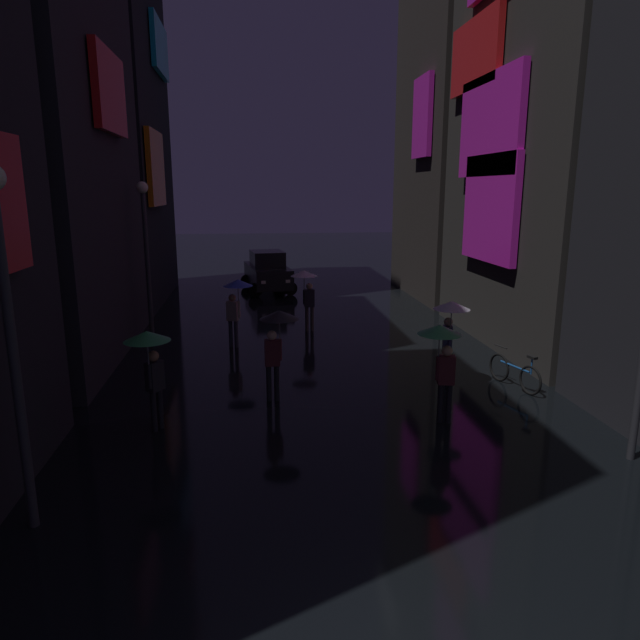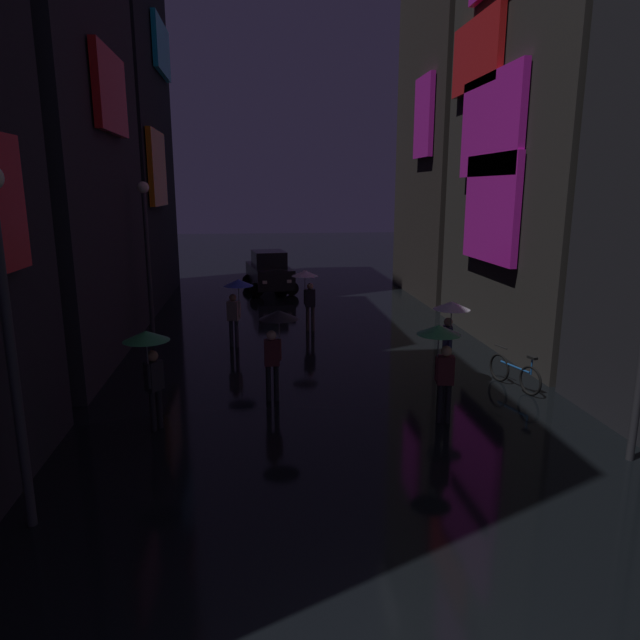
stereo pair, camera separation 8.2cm
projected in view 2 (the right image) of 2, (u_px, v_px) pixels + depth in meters
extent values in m
cube|color=red|center=(110.00, 92.00, 15.11)|extent=(0.20, 3.05, 2.10)
cube|color=orange|center=(157.00, 169.00, 22.33)|extent=(0.20, 3.27, 2.87)
cube|color=#19D8F2|center=(161.00, 48.00, 24.20)|extent=(0.20, 3.71, 2.13)
cube|color=#33302D|center=(563.00, 103.00, 16.76)|extent=(4.00, 8.41, 14.50)
cube|color=#F226D8|center=(491.00, 208.00, 16.92)|extent=(0.20, 3.57, 3.14)
cube|color=#F226D8|center=(491.00, 125.00, 16.76)|extent=(0.20, 4.20, 2.93)
cube|color=red|center=(477.00, 54.00, 17.66)|extent=(0.20, 3.70, 2.13)
cube|color=#F226D8|center=(424.00, 117.00, 23.19)|extent=(0.20, 2.14, 3.19)
cylinder|color=black|center=(448.00, 403.00, 11.88)|extent=(0.12, 0.12, 0.85)
cylinder|color=black|center=(439.00, 403.00, 11.89)|extent=(0.12, 0.12, 0.85)
cube|color=#4C1E23|center=(445.00, 370.00, 11.72)|extent=(0.37, 0.27, 0.60)
sphere|color=tan|center=(446.00, 351.00, 11.63)|extent=(0.22, 0.22, 0.22)
cylinder|color=#4C1E23|center=(437.00, 368.00, 11.67)|extent=(0.09, 0.09, 0.50)
cylinder|color=slate|center=(438.00, 353.00, 11.59)|extent=(0.02, 0.02, 0.77)
cone|color=green|center=(439.00, 330.00, 11.49)|extent=(0.90, 0.90, 0.20)
cylinder|color=#2D2D38|center=(231.00, 334.00, 17.61)|extent=(0.12, 0.12, 0.85)
cylinder|color=#2D2D38|center=(237.00, 334.00, 17.57)|extent=(0.12, 0.12, 0.85)
cube|color=gray|center=(233.00, 311.00, 17.43)|extent=(0.40, 0.33, 0.60)
sphere|color=#9E7051|center=(233.00, 298.00, 17.34)|extent=(0.22, 0.22, 0.22)
cylinder|color=gray|center=(239.00, 309.00, 17.42)|extent=(0.09, 0.09, 0.50)
cylinder|color=slate|center=(239.00, 298.00, 17.35)|extent=(0.02, 0.02, 0.77)
cone|color=#263FB2|center=(238.00, 283.00, 17.24)|extent=(0.90, 0.90, 0.20)
cylinder|color=black|center=(268.00, 383.00, 13.12)|extent=(0.12, 0.12, 0.85)
cylinder|color=black|center=(276.00, 383.00, 13.14)|extent=(0.12, 0.12, 0.85)
cube|color=#4C1E23|center=(272.00, 353.00, 12.97)|extent=(0.34, 0.23, 0.60)
sphere|color=beige|center=(271.00, 335.00, 12.88)|extent=(0.22, 0.22, 0.22)
cylinder|color=#4C1E23|center=(279.00, 350.00, 13.03)|extent=(0.09, 0.09, 0.50)
cylinder|color=slate|center=(279.00, 336.00, 12.95)|extent=(0.02, 0.02, 0.77)
cone|color=black|center=(279.00, 315.00, 12.84)|extent=(0.90, 0.90, 0.20)
cylinder|color=black|center=(446.00, 365.00, 14.50)|extent=(0.12, 0.12, 0.85)
cylinder|color=black|center=(446.00, 367.00, 14.33)|extent=(0.12, 0.12, 0.85)
cube|color=#333859|center=(447.00, 338.00, 14.25)|extent=(0.31, 0.39, 0.60)
sphere|color=tan|center=(448.00, 322.00, 14.16)|extent=(0.22, 0.22, 0.22)
cylinder|color=#333859|center=(450.00, 338.00, 14.06)|extent=(0.09, 0.09, 0.50)
cylinder|color=slate|center=(451.00, 325.00, 13.98)|extent=(0.02, 0.02, 0.77)
cone|color=silver|center=(452.00, 305.00, 13.87)|extent=(0.90, 0.90, 0.20)
cylinder|color=#38332D|center=(313.00, 319.00, 19.61)|extent=(0.12, 0.12, 0.85)
cylinder|color=#38332D|center=(308.00, 319.00, 19.59)|extent=(0.12, 0.12, 0.85)
cube|color=black|center=(310.00, 298.00, 19.44)|extent=(0.34, 0.22, 0.60)
sphere|color=tan|center=(310.00, 286.00, 19.35)|extent=(0.22, 0.22, 0.22)
cylinder|color=black|center=(305.00, 297.00, 19.36)|extent=(0.09, 0.09, 0.50)
cylinder|color=slate|center=(305.00, 287.00, 19.28)|extent=(0.02, 0.02, 0.77)
cone|color=silver|center=(305.00, 273.00, 19.18)|extent=(0.90, 0.90, 0.20)
cylinder|color=black|center=(159.00, 408.00, 11.62)|extent=(0.12, 0.12, 0.85)
cylinder|color=black|center=(153.00, 411.00, 11.46)|extent=(0.12, 0.12, 0.85)
cube|color=black|center=(154.00, 376.00, 11.38)|extent=(0.38, 0.40, 0.60)
sphere|color=#9E7051|center=(153.00, 356.00, 11.29)|extent=(0.22, 0.22, 0.22)
cylinder|color=black|center=(149.00, 376.00, 11.19)|extent=(0.09, 0.09, 0.50)
cylinder|color=slate|center=(148.00, 360.00, 11.11)|extent=(0.02, 0.02, 0.77)
cone|color=green|center=(146.00, 336.00, 11.00)|extent=(0.90, 0.90, 0.20)
torus|color=black|center=(499.00, 368.00, 14.47)|extent=(0.26, 0.71, 0.72)
torus|color=black|center=(530.00, 381.00, 13.48)|extent=(0.26, 0.71, 0.72)
cylinder|color=#1E59A5|center=(515.00, 367.00, 13.93)|extent=(0.32, 0.98, 0.05)
cylinder|color=#1E59A5|center=(532.00, 367.00, 13.40)|extent=(0.04, 0.04, 0.40)
cube|color=black|center=(532.00, 358.00, 13.35)|extent=(0.18, 0.26, 0.06)
cylinder|color=black|center=(501.00, 347.00, 14.35)|extent=(0.15, 0.44, 0.03)
cube|color=black|center=(269.00, 275.00, 27.19)|extent=(2.25, 4.30, 0.90)
cube|color=black|center=(269.00, 258.00, 27.01)|extent=(1.69, 2.03, 0.70)
cylinder|color=black|center=(292.00, 288.00, 26.23)|extent=(0.66, 0.31, 0.64)
cylinder|color=black|center=(257.00, 290.00, 25.84)|extent=(0.66, 0.31, 0.64)
cylinder|color=black|center=(281.00, 280.00, 28.75)|extent=(0.66, 0.31, 0.64)
cylinder|color=black|center=(249.00, 281.00, 28.35)|extent=(0.66, 0.31, 0.64)
cube|color=white|center=(289.00, 281.00, 25.37)|extent=(0.21, 0.09, 0.14)
cube|color=white|center=(265.00, 282.00, 25.10)|extent=(0.21, 0.09, 0.14)
cylinder|color=#2D2D33|center=(13.00, 369.00, 7.80)|extent=(0.14, 0.14, 4.75)
cylinder|color=#2D2D33|center=(149.00, 269.00, 18.03)|extent=(0.14, 0.14, 4.65)
sphere|color=#F9EFCC|center=(143.00, 187.00, 17.46)|extent=(0.36, 0.36, 0.36)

